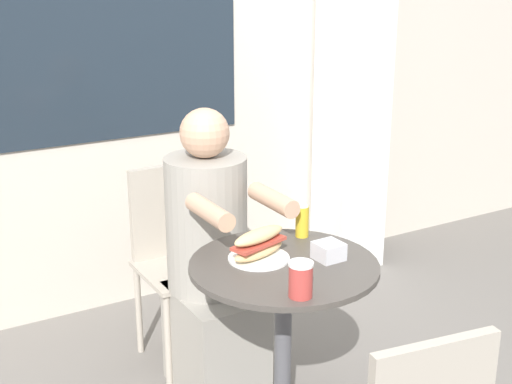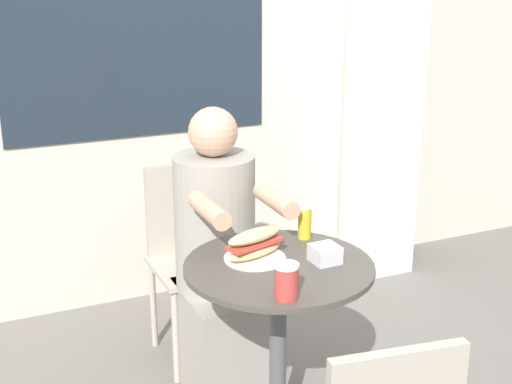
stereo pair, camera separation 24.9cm
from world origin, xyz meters
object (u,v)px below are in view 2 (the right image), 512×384
at_px(sandwich_on_plate, 255,246).
at_px(drink_cup, 286,281).
at_px(cafe_table, 278,319).
at_px(diner_chair, 191,242).
at_px(seated_diner, 219,271).
at_px(condiment_bottle, 305,220).

xyz_separation_m(sandwich_on_plate, drink_cup, (-0.03, -0.31, 0.01)).
bearing_deg(sandwich_on_plate, cafe_table, -51.58).
height_order(diner_chair, seated_diner, seated_diner).
distance_m(cafe_table, drink_cup, 0.37).
distance_m(seated_diner, drink_cup, 0.79).
distance_m(seated_diner, condiment_bottle, 0.50).
distance_m(diner_chair, drink_cup, 1.12).
distance_m(diner_chair, condiment_bottle, 0.77).
height_order(cafe_table, drink_cup, drink_cup).
xyz_separation_m(cafe_table, diner_chair, (-0.03, 0.85, -0.02)).
bearing_deg(sandwich_on_plate, drink_cup, -96.26).
bearing_deg(sandwich_on_plate, seated_diner, 85.82).
height_order(cafe_table, condiment_bottle, condiment_bottle).
relative_size(cafe_table, seated_diner, 0.63).
relative_size(diner_chair, sandwich_on_plate, 3.70).
bearing_deg(cafe_table, sandwich_on_plate, 128.42).
bearing_deg(seated_diner, drink_cup, 84.95).
bearing_deg(condiment_bottle, diner_chair, 107.71).
bearing_deg(diner_chair, condiment_bottle, 107.70).
height_order(sandwich_on_plate, condiment_bottle, condiment_bottle).
bearing_deg(cafe_table, condiment_bottle, 42.72).
distance_m(diner_chair, seated_diner, 0.34).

